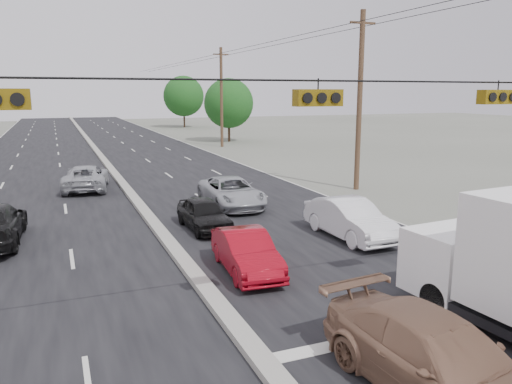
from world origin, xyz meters
The scene contains 14 objects.
ground centered at (0.00, 0.00, 0.00)m, with size 200.00×200.00×0.00m, color #606356.
road_surface centered at (0.00, 30.00, 0.00)m, with size 20.00×160.00×0.02m, color black.
center_median centered at (0.00, 30.00, 0.10)m, with size 0.50×160.00×0.20m, color gray.
utility_pole_right_b centered at (12.50, 15.00, 5.11)m, with size 1.60×0.30×10.00m.
utility_pole_right_c centered at (12.50, 40.00, 5.11)m, with size 1.60×0.30×10.00m.
traffic_signals centered at (1.40, 0.00, 5.49)m, with size 25.00×0.30×0.54m.
tree_right_mid centered at (15.00, 45.00, 4.34)m, with size 5.60×5.60×7.14m.
tree_right_far centered at (16.00, 70.00, 4.96)m, with size 6.40×6.40×8.16m.
tan_sedan centered at (2.55, -2.82, 0.74)m, with size 2.09×5.13×1.49m, color #845E47.
red_sedan centered at (1.64, 4.61, 0.65)m, with size 1.38×3.96×1.30m, color maroon.
queue_car_a centered at (1.83, 9.93, 0.65)m, with size 1.53×3.80×1.30m, color black.
queue_car_b centered at (6.70, 6.63, 0.75)m, with size 1.59×4.56×1.50m, color white.
queue_car_c centered at (4.26, 13.49, 0.71)m, with size 2.35×5.10×1.42m, color #A3A5AA.
oncoming_far centered at (-2.12, 20.75, 0.71)m, with size 2.36×5.11×1.42m, color #9FA1A7.
Camera 1 is at (-3.66, -9.31, 5.56)m, focal length 35.00 mm.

